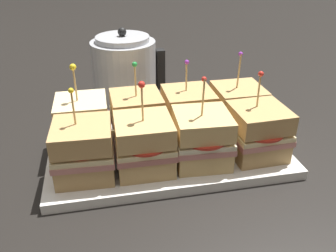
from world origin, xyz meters
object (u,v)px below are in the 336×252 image
sandwich_front_center_left (144,144)px  sandwich_front_far_right (258,132)px  sandwich_back_center_right (188,112)px  serving_platter (168,152)px  sandwich_front_far_left (84,150)px  sandwich_front_center_right (202,138)px  kettle_steel (125,73)px  sandwich_back_far_left (83,122)px  sandwich_back_center_left (137,117)px  sandwich_back_far_right (237,108)px

sandwich_front_center_left → sandwich_front_far_right: size_ratio=1.02×
sandwich_back_center_right → serving_platter: bearing=-134.6°
sandwich_front_far_left → sandwich_front_center_right: 0.20m
sandwich_front_center_right → kettle_steel: size_ratio=0.84×
sandwich_front_center_left → sandwich_back_far_left: (-0.10, 0.10, -0.00)m
serving_platter → sandwich_front_center_right: 0.09m
sandwich_back_far_left → kettle_steel: size_ratio=0.84×
sandwich_front_far_right → sandwich_back_center_right: size_ratio=1.03×
serving_platter → sandwich_front_far_right: sandwich_front_far_right is taller
sandwich_back_center_left → kettle_steel: bearing=90.7°
sandwich_front_far_left → sandwich_front_center_left: sandwich_front_center_left is taller
sandwich_front_center_left → serving_platter: bearing=44.7°
sandwich_back_center_right → kettle_steel: bearing=118.2°
sandwich_front_center_left → sandwich_back_far_left: size_ratio=0.99×
sandwich_front_center_left → sandwich_back_center_left: 0.11m
sandwich_back_center_right → sandwich_back_far_right: (0.10, -0.00, 0.00)m
sandwich_front_far_left → kettle_steel: bearing=71.7°
sandwich_front_center_left → sandwich_back_far_left: bearing=134.8°
sandwich_front_far_right → kettle_steel: bearing=125.0°
sandwich_back_far_right → kettle_steel: size_ratio=0.86×
sandwich_front_center_left → sandwich_front_center_right: bearing=-0.1°
sandwich_front_center_right → sandwich_back_far_left: (-0.21, 0.10, 0.00)m
sandwich_front_center_right → sandwich_front_center_left: bearing=179.9°
sandwich_front_center_left → sandwich_front_center_right: (0.10, -0.00, -0.00)m
serving_platter → sandwich_front_far_left: size_ratio=2.86×
sandwich_front_far_right → sandwich_back_far_left: 0.33m
serving_platter → sandwich_front_center_left: bearing=-135.3°
sandwich_front_center_left → sandwich_back_center_right: (0.10, 0.10, -0.00)m
sandwich_front_center_right → sandwich_front_far_right: bearing=1.2°
sandwich_front_far_right → sandwich_back_far_left: (-0.31, 0.10, 0.00)m
sandwich_front_center_right → sandwich_back_far_right: bearing=43.8°
sandwich_front_far_left → kettle_steel: (0.10, 0.30, 0.02)m
sandwich_front_far_left → sandwich_back_far_right: bearing=17.9°
sandwich_back_center_left → kettle_steel: 0.20m
sandwich_front_far_left → sandwich_back_center_left: bearing=45.4°
sandwich_back_center_right → sandwich_front_center_right: bearing=-91.2°
sandwich_front_far_left → sandwich_front_center_right: bearing=-0.6°
sandwich_front_far_left → sandwich_front_center_right: sandwich_front_center_right is taller
sandwich_back_center_right → kettle_steel: 0.23m
sandwich_back_far_left → sandwich_back_center_left: sandwich_back_far_left is taller
sandwich_back_far_right → sandwich_front_far_left: bearing=-162.1°
sandwich_front_center_right → sandwich_back_center_left: size_ratio=1.02×
sandwich_back_far_left → sandwich_front_far_left: bearing=-88.9°
serving_platter → sandwich_front_center_right: (0.05, -0.05, 0.06)m
kettle_steel → sandwich_front_far_right: bearing=-55.0°
sandwich_front_far_left → sandwich_back_center_right: (0.21, 0.10, 0.00)m
serving_platter → sandwich_front_center_left: 0.09m
sandwich_front_far_left → sandwich_back_far_right: (0.31, 0.10, 0.00)m
sandwich_back_center_left → sandwich_front_center_left: bearing=-90.5°
sandwich_back_far_left → kettle_steel: (0.10, 0.20, 0.02)m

